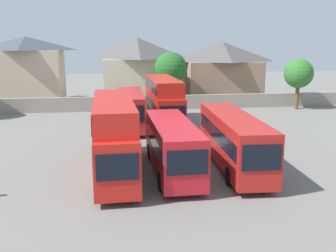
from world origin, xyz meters
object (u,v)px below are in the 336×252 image
at_px(house_terrace_centre, 138,69).
at_px(house_terrace_left, 27,70).
at_px(house_terrace_right, 222,70).
at_px(bus_3, 233,138).
at_px(tree_left_of_lot, 171,68).
at_px(tree_behind_wall, 299,74).
at_px(bus_1, 114,132).
at_px(bus_5, 163,99).
at_px(bus_4, 130,108).
at_px(bus_2, 172,144).

bearing_deg(house_terrace_centre, house_terrace_left, 178.81).
xyz_separation_m(house_terrace_left, house_terrace_right, (27.86, -0.68, -0.35)).
bearing_deg(bus_3, tree_left_of_lot, -176.59).
relative_size(bus_3, tree_behind_wall, 1.84).
bearing_deg(house_terrace_left, bus_3, -59.11).
height_order(bus_1, house_terrace_centre, house_terrace_centre).
bearing_deg(bus_3, bus_5, -165.81).
distance_m(house_terrace_left, house_terrace_right, 27.87).
height_order(bus_1, house_terrace_right, house_terrace_right).
bearing_deg(bus_4, bus_3, 26.47).
height_order(house_terrace_left, house_terrace_centre, house_terrace_left).
distance_m(bus_5, house_terrace_centre, 17.91).
height_order(bus_4, tree_behind_wall, tree_behind_wall).
bearing_deg(bus_3, tree_behind_wall, 147.75).
height_order(house_terrace_left, tree_behind_wall, house_terrace_left).
bearing_deg(house_terrace_left, bus_1, -70.74).
bearing_deg(bus_5, tree_behind_wall, 112.20).
xyz_separation_m(bus_4, tree_left_of_lot, (6.09, 12.74, 3.01)).
height_order(bus_1, bus_5, bus_5).
xyz_separation_m(bus_1, bus_2, (3.71, -0.30, -0.82)).
bearing_deg(bus_1, house_terrace_right, 151.90).
xyz_separation_m(bus_3, house_terrace_left, (-19.38, 32.40, 2.67)).
xyz_separation_m(bus_5, house_terrace_centre, (-1.25, 17.76, 1.93)).
bearing_deg(bus_4, bus_1, -5.22).
relative_size(bus_1, house_terrace_centre, 1.11).
bearing_deg(bus_4, tree_left_of_lot, 156.53).
relative_size(house_terrace_centre, tree_left_of_lot, 1.42).
bearing_deg(bus_4, house_terrace_centre, 175.40).
bearing_deg(bus_2, bus_1, -94.33).
bearing_deg(tree_behind_wall, house_terrace_right, 125.77).
height_order(bus_1, house_terrace_left, house_terrace_left).
bearing_deg(bus_2, house_terrace_left, -155.13).
bearing_deg(house_terrace_right, bus_1, -117.19).
xyz_separation_m(bus_2, house_terrace_centre, (0.22, 32.66, 2.75)).
distance_m(bus_4, bus_5, 3.54).
height_order(bus_3, tree_left_of_lot, tree_left_of_lot).
bearing_deg(tree_left_of_lot, house_terrace_centre, 124.56).
relative_size(bus_1, bus_3, 0.96).
distance_m(bus_3, tree_behind_wall, 26.97).
distance_m(house_terrace_left, house_terrace_centre, 15.36).
height_order(bus_5, house_terrace_left, house_terrace_left).
height_order(house_terrace_centre, tree_left_of_lot, house_terrace_centre).
relative_size(bus_5, tree_behind_wall, 1.81).
bearing_deg(house_terrace_centre, bus_5, -85.99).
distance_m(bus_3, house_terrace_left, 37.85).
relative_size(house_terrace_left, tree_behind_wall, 1.56).
xyz_separation_m(house_terrace_right, tree_left_of_lot, (-8.57, -5.35, 0.70)).
bearing_deg(house_terrace_right, bus_5, -122.91).
relative_size(house_terrace_centre, tree_behind_wall, 1.60).
distance_m(bus_1, bus_4, 14.05).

